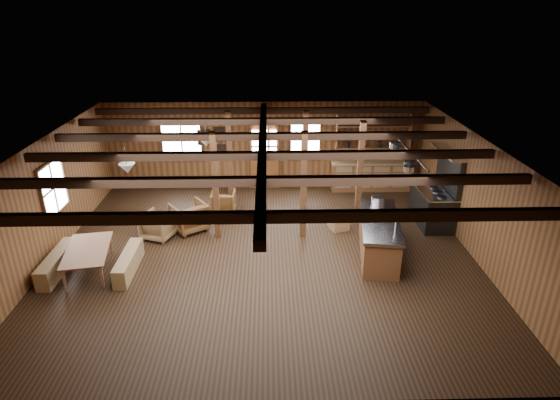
{
  "coord_description": "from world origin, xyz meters",
  "views": [
    {
      "loc": [
        0.13,
        -9.85,
        5.69
      ],
      "look_at": [
        0.4,
        0.77,
        1.12
      ],
      "focal_mm": 30.0,
      "sensor_mm": 36.0,
      "label": 1
    }
  ],
  "objects_px": {
    "armchair_b": "(223,202)",
    "dining_table": "(91,260)",
    "kitchen_island": "(379,236)",
    "armchair_c": "(159,225)",
    "commercial_range": "(435,201)",
    "armchair_a": "(189,217)"
  },
  "relations": [
    {
      "from": "armchair_b",
      "to": "dining_table",
      "type": "bearing_deg",
      "value": 51.83
    },
    {
      "from": "kitchen_island",
      "to": "dining_table",
      "type": "distance_m",
      "value": 6.67
    },
    {
      "from": "kitchen_island",
      "to": "armchair_b",
      "type": "height_order",
      "value": "kitchen_island"
    },
    {
      "from": "armchair_c",
      "to": "commercial_range",
      "type": "bearing_deg",
      "value": -154.54
    },
    {
      "from": "kitchen_island",
      "to": "armchair_c",
      "type": "height_order",
      "value": "kitchen_island"
    },
    {
      "from": "dining_table",
      "to": "armchair_b",
      "type": "height_order",
      "value": "armchair_b"
    },
    {
      "from": "commercial_range",
      "to": "armchair_a",
      "type": "distance_m",
      "value": 6.65
    },
    {
      "from": "armchair_b",
      "to": "armchair_c",
      "type": "relative_size",
      "value": 0.91
    },
    {
      "from": "kitchen_island",
      "to": "armchair_a",
      "type": "relative_size",
      "value": 3.08
    },
    {
      "from": "kitchen_island",
      "to": "commercial_range",
      "type": "xyz_separation_m",
      "value": [
        1.9,
        1.68,
        0.18
      ]
    },
    {
      "from": "armchair_b",
      "to": "kitchen_island",
      "type": "bearing_deg",
      "value": 149.05
    },
    {
      "from": "kitchen_island",
      "to": "armchair_b",
      "type": "relative_size",
      "value": 3.77
    },
    {
      "from": "dining_table",
      "to": "armchair_a",
      "type": "height_order",
      "value": "armchair_a"
    },
    {
      "from": "kitchen_island",
      "to": "dining_table",
      "type": "bearing_deg",
      "value": -166.21
    },
    {
      "from": "kitchen_island",
      "to": "armchair_a",
      "type": "distance_m",
      "value": 4.94
    },
    {
      "from": "armchair_a",
      "to": "armchair_b",
      "type": "bearing_deg",
      "value": -159.28
    },
    {
      "from": "armchair_c",
      "to": "armchair_a",
      "type": "bearing_deg",
      "value": -130.03
    },
    {
      "from": "commercial_range",
      "to": "armchair_b",
      "type": "height_order",
      "value": "commercial_range"
    },
    {
      "from": "armchair_a",
      "to": "armchair_b",
      "type": "xyz_separation_m",
      "value": [
        0.8,
        1.15,
        -0.07
      ]
    },
    {
      "from": "armchair_c",
      "to": "kitchen_island",
      "type": "bearing_deg",
      "value": -170.21
    },
    {
      "from": "armchair_b",
      "to": "armchair_c",
      "type": "height_order",
      "value": "armchair_c"
    },
    {
      "from": "dining_table",
      "to": "armchair_b",
      "type": "bearing_deg",
      "value": -50.42
    }
  ]
}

